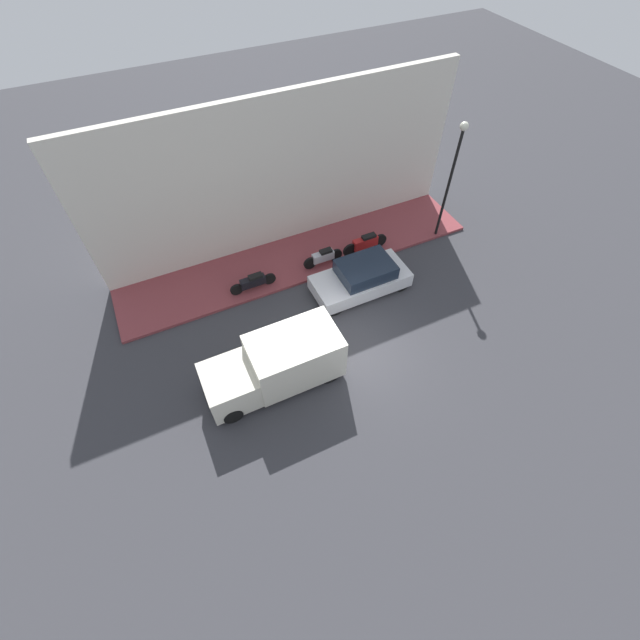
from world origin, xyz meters
TOP-DOWN VIEW (x-y plane):
  - ground_plane at (0.00, 0.00)m, footprint 60.00×60.00m
  - sidewalk at (5.35, 0.00)m, footprint 2.91×15.69m
  - building_facade at (6.95, 0.00)m, footprint 0.30×15.69m
  - parked_car at (2.61, -1.62)m, footprint 1.80×3.94m
  - delivery_van at (-0.02, 3.16)m, footprint 1.84×4.65m
  - scooter_silver at (4.50, -0.79)m, footprint 0.30×1.80m
  - motorcycle_red at (4.45, -2.82)m, footprint 0.30×2.15m
  - motorcycle_black at (4.39, 2.42)m, footprint 0.30×1.95m
  - streetlamp at (4.10, -6.40)m, footprint 0.33×0.33m

SIDE VIEW (x-z plane):
  - ground_plane at x=0.00m, z-range 0.00..0.00m
  - sidewalk at x=5.35m, z-range 0.00..0.13m
  - motorcycle_black at x=4.39m, z-range 0.16..0.87m
  - scooter_silver at x=4.50m, z-range 0.16..0.91m
  - motorcycle_red at x=4.45m, z-range 0.17..1.01m
  - parked_car at x=2.61m, z-range -0.03..1.30m
  - delivery_van at x=-0.02m, z-range 0.01..1.96m
  - building_facade at x=6.95m, z-range 0.00..6.53m
  - streetlamp at x=4.10m, z-range 0.87..6.12m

